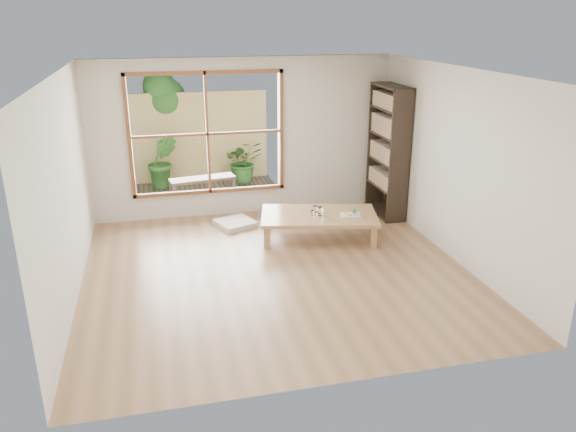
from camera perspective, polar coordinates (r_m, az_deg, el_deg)
The scene contains 15 objects.
ground at distance 7.53m, azimuth -1.19°, elevation -5.61°, with size 5.00×5.00×0.00m, color #A17450.
low_table at distance 8.52m, azimuth 3.15°, elevation -0.10°, with size 1.91×1.34×0.38m.
floor_cushion at distance 9.13m, azimuth -5.39°, elevation -0.73°, with size 0.55×0.55×0.08m, color silver.
bookshelf at distance 9.49m, azimuth 10.14°, elevation 6.45°, with size 0.35×0.98×2.17m, color black.
glass_tall at distance 8.42m, azimuth 3.30°, elevation 0.49°, with size 0.08×0.08×0.14m, color silver.
glass_mid at distance 8.54m, azimuth 3.44°, elevation 0.58°, with size 0.06×0.06×0.09m, color silver.
glass_short at distance 8.58m, azimuth 2.80°, elevation 0.72°, with size 0.07×0.07×0.09m, color silver.
glass_small at distance 8.46m, azimuth 2.51°, elevation 0.33°, with size 0.05×0.05×0.07m, color silver.
food_tray at distance 8.49m, azimuth 6.46°, elevation 0.20°, with size 0.32×0.25×0.09m.
deck at distance 10.74m, azimuth -8.45°, elevation 2.11°, with size 2.80×2.00×0.05m, color #3D342C.
garden_bench at distance 10.45m, azimuth -8.68°, elevation 3.56°, with size 1.23×0.54×0.38m.
bamboo_fence at distance 11.48m, azimuth -9.17°, elevation 7.88°, with size 2.80×0.06×1.80m, color tan.
shrub_right at distance 11.35m, azimuth -4.54°, elevation 5.58°, with size 0.76×0.65×0.84m, color #2B6123.
shrub_left at distance 11.17m, azimuth -12.64°, elevation 5.48°, with size 0.58×0.47×1.05m, color #2B6123.
garden_tree at distance 11.62m, azimuth -12.90°, elevation 11.42°, with size 1.04×0.85×2.22m.
Camera 1 is at (-1.45, -6.64, 3.25)m, focal length 35.00 mm.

